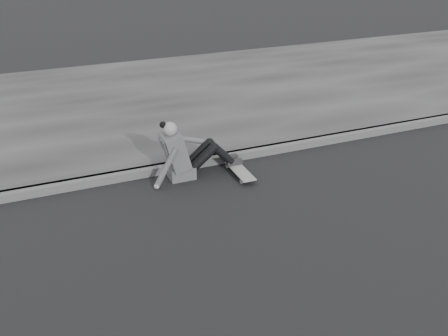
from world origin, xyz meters
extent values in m
plane|color=black|center=(0.00, 0.00, 0.00)|extent=(80.00, 80.00, 0.00)
cube|color=#4F4F4F|center=(0.00, 2.58, 0.06)|extent=(24.00, 0.16, 0.12)
cube|color=#333333|center=(0.00, 5.60, 0.06)|extent=(24.00, 6.00, 0.12)
cylinder|color=gray|center=(-1.92, 1.83, 0.03)|extent=(0.03, 0.05, 0.05)
cylinder|color=gray|center=(-1.77, 1.83, 0.03)|extent=(0.03, 0.05, 0.05)
cylinder|color=gray|center=(-1.92, 2.35, 0.03)|extent=(0.03, 0.05, 0.05)
cylinder|color=gray|center=(-1.77, 2.35, 0.03)|extent=(0.03, 0.05, 0.05)
cube|color=#333335|center=(-1.84, 1.83, 0.06)|extent=(0.16, 0.04, 0.03)
cube|color=#333335|center=(-1.84, 2.35, 0.06)|extent=(0.16, 0.04, 0.03)
cube|color=slate|center=(-1.84, 2.09, 0.08)|extent=(0.20, 0.78, 0.02)
cube|color=#4C4C4E|center=(-2.64, 2.34, 0.09)|extent=(0.36, 0.34, 0.18)
cube|color=#4C4C4E|center=(-2.71, 2.34, 0.43)|extent=(0.37, 0.40, 0.57)
cube|color=#4C4C4E|center=(-2.84, 2.34, 0.55)|extent=(0.14, 0.30, 0.20)
cylinder|color=gray|center=(-2.76, 2.34, 0.67)|extent=(0.09, 0.09, 0.08)
sphere|color=gray|center=(-2.77, 2.34, 0.76)|extent=(0.20, 0.20, 0.20)
sphere|color=black|center=(-2.86, 2.36, 0.83)|extent=(0.09, 0.09, 0.09)
cylinder|color=black|center=(-2.33, 2.25, 0.28)|extent=(0.43, 0.13, 0.39)
cylinder|color=black|center=(-2.33, 2.43, 0.28)|extent=(0.43, 0.13, 0.39)
cylinder|color=black|center=(-2.03, 2.25, 0.28)|extent=(0.35, 0.11, 0.36)
cylinder|color=black|center=(-2.03, 2.43, 0.28)|extent=(0.35, 0.11, 0.36)
sphere|color=black|center=(-2.16, 2.25, 0.42)|extent=(0.13, 0.13, 0.13)
sphere|color=black|center=(-2.16, 2.43, 0.42)|extent=(0.13, 0.13, 0.13)
cube|color=#272727|center=(-1.84, 2.25, 0.12)|extent=(0.24, 0.08, 0.07)
cube|color=#272727|center=(-1.84, 2.43, 0.12)|extent=(0.24, 0.08, 0.07)
cylinder|color=#4C4C4E|center=(-2.91, 2.13, 0.29)|extent=(0.38, 0.08, 0.58)
sphere|color=gray|center=(-3.06, 2.12, 0.04)|extent=(0.08, 0.08, 0.08)
cylinder|color=#4C4C4E|center=(-2.47, 2.50, 0.49)|extent=(0.48, 0.08, 0.21)
camera|label=1|loc=(-4.49, -3.78, 3.33)|focal=40.00mm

